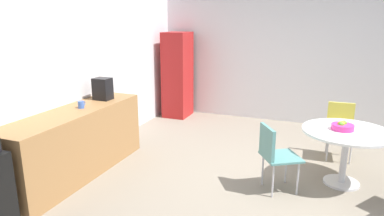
% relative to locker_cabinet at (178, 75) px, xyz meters
% --- Properties ---
extents(ground_plane, '(6.00, 6.00, 0.00)m').
position_rel_locker_cabinet_xyz_m(ground_plane, '(-2.55, -2.55, -0.89)').
color(ground_plane, gray).
extents(wall_back, '(6.00, 0.10, 2.60)m').
position_rel_locker_cabinet_xyz_m(wall_back, '(-2.55, 0.45, 0.41)').
color(wall_back, silver).
rests_on(wall_back, ground_plane).
extents(wall_side_right, '(0.10, 6.00, 2.60)m').
position_rel_locker_cabinet_xyz_m(wall_side_right, '(0.45, -2.55, 0.41)').
color(wall_side_right, silver).
rests_on(wall_side_right, ground_plane).
extents(counter_block, '(2.26, 0.60, 0.90)m').
position_rel_locker_cabinet_xyz_m(counter_block, '(-3.16, 0.10, -0.44)').
color(counter_block, '#9E7042').
rests_on(counter_block, ground_plane).
extents(locker_cabinet, '(0.60, 0.50, 1.79)m').
position_rel_locker_cabinet_xyz_m(locker_cabinet, '(0.00, 0.00, 0.00)').
color(locker_cabinet, '#B21E1E').
rests_on(locker_cabinet, ground_plane).
extents(round_table, '(1.08, 1.08, 0.72)m').
position_rel_locker_cabinet_xyz_m(round_table, '(-2.17, -3.24, -0.31)').
color(round_table, silver).
rests_on(round_table, ground_plane).
extents(chair_yellow, '(0.44, 0.44, 0.83)m').
position_rel_locker_cabinet_xyz_m(chair_yellow, '(-1.21, -3.20, -0.37)').
color(chair_yellow, silver).
rests_on(chair_yellow, ground_plane).
extents(chair_teal, '(0.58, 0.58, 0.83)m').
position_rel_locker_cabinet_xyz_m(chair_teal, '(-2.67, -2.42, -0.37)').
color(chair_teal, silver).
rests_on(chair_teal, ground_plane).
extents(fruit_bowl, '(0.27, 0.27, 0.11)m').
position_rel_locker_cabinet_xyz_m(fruit_bowl, '(-2.16, -3.18, -0.13)').
color(fruit_bowl, '#D8338C').
rests_on(fruit_bowl, round_table).
extents(mug_white, '(0.13, 0.08, 0.09)m').
position_rel_locker_cabinet_xyz_m(mug_white, '(-2.31, 0.19, 0.05)').
color(mug_white, black).
rests_on(mug_white, counter_block).
extents(mug_green, '(0.13, 0.08, 0.09)m').
position_rel_locker_cabinet_xyz_m(mug_green, '(-3.03, 0.08, 0.05)').
color(mug_green, '#3F66BF').
rests_on(mug_green, counter_block).
extents(coffee_maker, '(0.20, 0.24, 0.32)m').
position_rel_locker_cabinet_xyz_m(coffee_maker, '(-2.50, 0.10, 0.17)').
color(coffee_maker, black).
rests_on(coffee_maker, counter_block).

